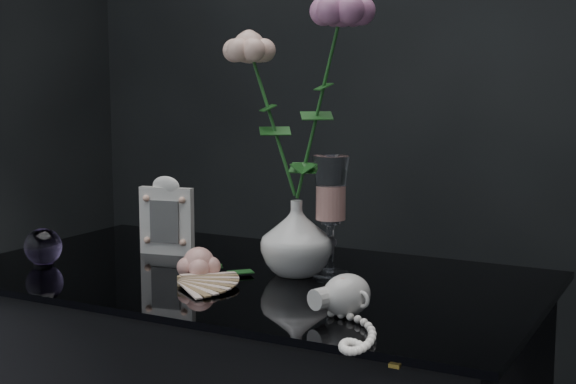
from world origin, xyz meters
The scene contains 8 objects.
vase centered at (0.09, 0.08, 0.83)m, with size 0.13×0.13×0.13m, color white.
wine_glass centered at (0.14, 0.10, 0.87)m, with size 0.07×0.07×0.22m, color white, non-canonical shape.
picture_frame centered at (-0.22, 0.11, 0.84)m, with size 0.12×0.09×0.16m, color silver, non-canonical shape.
paperweight centered at (-0.37, -0.07, 0.80)m, with size 0.07×0.07×0.07m, color #9776C0, non-canonical shape.
paper_fan centered at (-0.05, -0.08, 0.77)m, with size 0.20×0.16×0.02m, color #FFEDCB, non-canonical shape.
loose_rose centered at (-0.05, -0.03, 0.79)m, with size 0.13×0.17×0.06m, color #E6A094, non-canonical shape.
pearl_jar centered at (0.27, -0.10, 0.80)m, with size 0.22×0.23×0.07m, color white, non-canonical shape.
roses centered at (0.09, 0.09, 1.09)m, with size 0.26×0.12×0.42m.
Camera 1 is at (0.73, -1.17, 1.11)m, focal length 50.00 mm.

